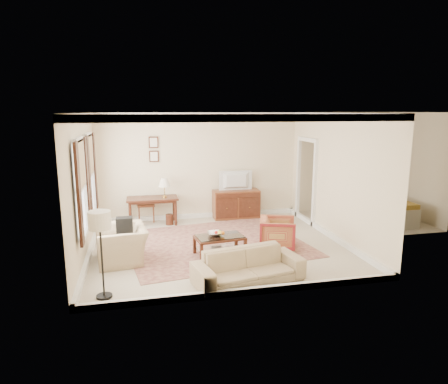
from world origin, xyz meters
name	(u,v)px	position (x,y,z in m)	size (l,w,h in m)	color
room_shell	(218,133)	(0.00, 0.00, 2.47)	(5.51, 5.01, 2.91)	beige
annex_bedroom	(371,208)	(4.49, 1.15, 0.34)	(3.00, 2.70, 2.90)	beige
window_front	(81,188)	(-2.70, -0.70, 1.55)	(0.12, 1.56, 1.80)	#CCB284
window_rear	(90,175)	(-2.70, 0.90, 1.55)	(0.12, 1.56, 1.80)	#CCB284
doorway	(306,182)	(2.71, 1.50, 1.08)	(0.10, 1.12, 2.25)	white
rug	(215,243)	(-0.05, 0.17, 0.01)	(3.84, 3.29, 0.01)	#591D26
writing_desk	(152,202)	(-1.33, 2.07, 0.61)	(1.31, 0.66, 0.72)	#4E2416
desk_chair	(146,202)	(-1.49, 2.42, 0.53)	(0.45, 0.45, 1.05)	brown
desk_lamp	(164,188)	(-1.00, 2.07, 0.97)	(0.32, 0.32, 0.50)	silver
framed_prints	(154,149)	(-1.23, 2.47, 1.94)	(0.25, 0.04, 0.68)	#4E2416
sideboard	(236,204)	(0.97, 2.22, 0.39)	(1.28, 0.49, 0.78)	brown
tv	(236,175)	(0.97, 2.20, 1.22)	(0.88, 0.51, 0.12)	black
coffee_table	(220,240)	(-0.09, -0.58, 0.32)	(1.06, 0.70, 0.42)	#4E2416
fruit_bowl	(215,233)	(-0.18, -0.54, 0.47)	(0.42, 0.42, 0.10)	silver
book_a	(211,248)	(-0.26, -0.60, 0.17)	(0.28, 0.04, 0.38)	brown
book_b	(225,249)	(0.01, -0.69, 0.16)	(0.28, 0.03, 0.38)	brown
striped_armchair	(278,232)	(1.21, -0.46, 0.38)	(0.74, 0.69, 0.76)	maroon
club_armchair	(122,238)	(-2.04, -0.48, 0.47)	(1.07, 0.70, 0.94)	tan
backpack	(125,225)	(-1.98, -0.42, 0.72)	(0.32, 0.22, 0.40)	black
sofa	(248,261)	(0.13, -1.96, 0.37)	(1.92, 0.56, 0.75)	tan
floor_lamp	(100,227)	(-2.29, -2.05, 1.18)	(0.35, 0.35, 1.42)	black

